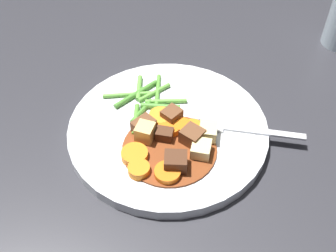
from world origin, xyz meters
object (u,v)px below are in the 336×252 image
Objects in this scene: carrot_slice_0 at (192,129)px; meat_chunk_3 at (143,126)px; meat_chunk_2 at (192,137)px; potato_chunk_1 at (145,133)px; meat_chunk_4 at (164,135)px; carrot_slice_3 at (139,169)px; carrot_slice_6 at (182,127)px; potato_chunk_2 at (201,150)px; carrot_slice_2 at (135,155)px; dinner_plate at (168,130)px; carrot_slice_5 at (170,127)px; potato_chunk_0 at (208,132)px; fork at (239,129)px; carrot_slice_4 at (161,118)px; meat_chunk_0 at (172,116)px; carrot_slice_1 at (167,173)px; meat_chunk_1 at (176,162)px.

carrot_slice_0 is 1.13× the size of meat_chunk_3.
meat_chunk_2 is at bearing -21.80° from carrot_slice_0.
meat_chunk_4 is at bearing 73.25° from potato_chunk_1.
meat_chunk_3 reaches higher than carrot_slice_3.
meat_chunk_4 is (0.01, -0.03, 0.00)m from carrot_slice_6.
meat_chunk_2 is at bearing -170.48° from potato_chunk_2.
carrot_slice_3 is 1.23× the size of meat_chunk_4.
meat_chunk_2 reaches higher than carrot_slice_2.
carrot_slice_5 is at bearing 3.56° from dinner_plate.
meat_chunk_2 is 0.04m from meat_chunk_4.
dinner_plate is 0.06m from potato_chunk_0.
carrot_slice_6 is (-0.05, 0.08, 0.00)m from carrot_slice_3.
potato_chunk_1 reaches higher than meat_chunk_2.
carrot_slice_6 reaches higher than fork.
carrot_slice_6 is (-0.01, -0.01, 0.00)m from carrot_slice_0.
potato_chunk_0 is at bearing 105.96° from carrot_slice_3.
carrot_slice_0 is 0.94× the size of carrot_slice_2.
carrot_slice_5 is at bearing 74.69° from meat_chunk_3.
potato_chunk_2 is 0.02m from meat_chunk_2.
carrot_slice_5 is (-0.03, 0.06, 0.00)m from carrot_slice_2.
potato_chunk_0 is (0.03, 0.05, 0.00)m from carrot_slice_5.
carrot_slice_4 is at bearing -152.39° from dinner_plate.
meat_chunk_0 is 0.03m from meat_chunk_4.
carrot_slice_1 is 1.35× the size of meat_chunk_0.
potato_chunk_0 is at bearing 51.05° from dinner_plate.
fork is (0.01, 0.11, -0.01)m from meat_chunk_4.
carrot_slice_4 is 1.18× the size of potato_chunk_0.
carrot_slice_5 is 0.07m from meat_chunk_1.
meat_chunk_3 is (-0.04, -0.08, -0.00)m from potato_chunk_0.
carrot_slice_5 is at bearing 168.19° from meat_chunk_1.
meat_chunk_3 is (0.01, -0.03, 0.00)m from carrot_slice_4.
carrot_slice_0 is 1.02× the size of carrot_slice_5.
carrot_slice_2 is at bearing -68.99° from carrot_slice_6.
fork is (-0.05, 0.12, -0.00)m from carrot_slice_1.
fork is (-0.01, 0.15, -0.00)m from carrot_slice_2.
potato_chunk_2 reaches higher than fork.
carrot_slice_5 is at bearing -110.74° from carrot_slice_0.
potato_chunk_0 is at bearing 92.80° from carrot_slice_2.
meat_chunk_1 is (0.07, -0.01, 0.01)m from carrot_slice_5.
carrot_slice_4 reaches higher than carrot_slice_1.
potato_chunk_2 is at bearing 25.06° from carrot_slice_5.
carrot_slice_4 is (-0.08, 0.05, 0.00)m from carrot_slice_3.
carrot_slice_1 is 1.46× the size of meat_chunk_4.
fork is at bearing 111.30° from carrot_slice_1.
carrot_slice_1 is at bearing -41.73° from carrot_slice_0.
carrot_slice_2 is 1.37× the size of potato_chunk_1.
carrot_slice_5 is at bearing 119.05° from carrot_slice_2.
meat_chunk_4 is at bearing -28.50° from dinner_plate.
potato_chunk_2 is 1.19× the size of meat_chunk_4.
meat_chunk_0 is (-0.05, 0.07, 0.01)m from carrot_slice_2.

